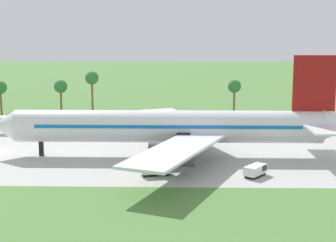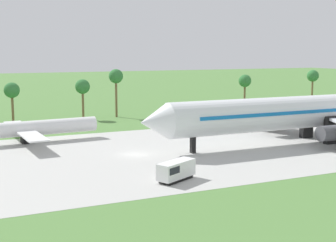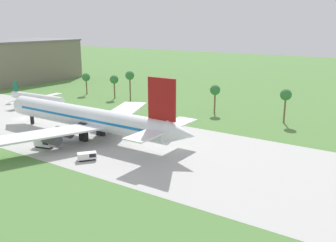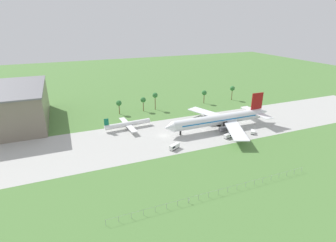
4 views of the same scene
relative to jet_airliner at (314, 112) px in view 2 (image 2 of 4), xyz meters
name	(u,v)px [view 2 (image 2 of 4)]	position (x,y,z in m)	size (l,w,h in m)	color
ground_plane	(135,155)	(-34.23, 2.81, -5.55)	(600.00, 600.00, 0.00)	#517F3D
taxiway_strip	(135,155)	(-34.23, 2.81, -5.54)	(320.00, 44.00, 0.02)	#B2B2AD
jet_airliner	(314,112)	(0.00, 0.00, 0.00)	(68.02, 56.35, 18.58)	white
regional_aircraft	(23,129)	(-49.41, 20.09, -2.95)	(27.00, 24.36, 7.91)	white
catering_van	(175,171)	(-34.89, -13.88, -4.17)	(6.10, 4.45, 2.57)	black
palm_tree_row	(165,82)	(-9.77, 45.83, 2.88)	(91.82, 3.60, 12.15)	brown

